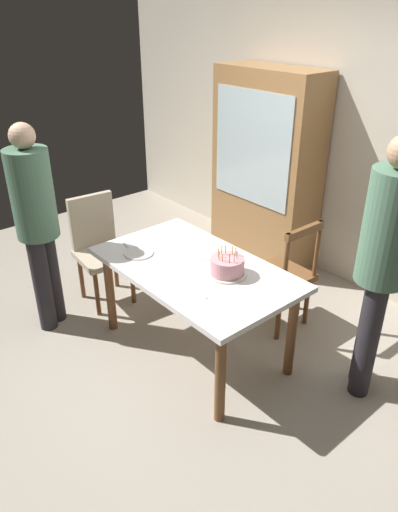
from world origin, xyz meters
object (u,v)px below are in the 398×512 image
object	(u,v)px
plate_near_celebrant	(139,253)
chair_spindle_back	(283,276)
person_celebrant	(36,218)
person_guest	(384,258)
chair_upholstered	(99,244)
china_cabinet	(266,169)
birthday_cake	(227,266)
plate_far_side	(208,253)
dining_table	(195,278)

from	to	relation	value
plate_near_celebrant	chair_spindle_back	world-z (taller)	chair_spindle_back
person_celebrant	person_guest	xyz separation A→B (m)	(2.11, 1.31, 0.06)
chair_upholstered	person_celebrant	world-z (taller)	person_celebrant
person_celebrant	china_cabinet	bearing A→B (deg)	82.58
birthday_cake	plate_far_side	distance (m)	0.34
chair_upholstered	person_guest	world-z (taller)	person_guest
person_guest	china_cabinet	bearing A→B (deg)	152.86
dining_table	chair_upholstered	distance (m)	1.15
chair_upholstered	china_cabinet	size ratio (longest dim) A/B	0.50
plate_near_celebrant	person_guest	xyz separation A→B (m)	(1.48, 0.82, 0.27)
chair_spindle_back	chair_upholstered	xyz separation A→B (m)	(-1.34, -0.90, 0.07)
dining_table	plate_near_celebrant	world-z (taller)	plate_near_celebrant
person_celebrant	person_guest	size ratio (longest dim) A/B	0.94
birthday_cake	person_celebrant	distance (m)	1.51
plate_near_celebrant	china_cabinet	world-z (taller)	china_cabinet
plate_far_side	chair_upholstered	distance (m)	1.14
plate_far_side	person_guest	bearing A→B (deg)	20.52
birthday_cake	plate_near_celebrant	bearing A→B (deg)	-155.89
dining_table	plate_near_celebrant	bearing A→B (deg)	-154.38
plate_far_side	chair_spindle_back	bearing A→B (deg)	64.15
person_celebrant	chair_spindle_back	bearing A→B (deg)	49.16
plate_far_side	china_cabinet	world-z (taller)	china_cabinet
chair_spindle_back	person_guest	world-z (taller)	person_guest
chair_upholstered	china_cabinet	world-z (taller)	china_cabinet
person_celebrant	china_cabinet	distance (m)	2.26
dining_table	person_celebrant	xyz separation A→B (m)	(-1.05, -0.68, 0.31)
plate_far_side	chair_spindle_back	world-z (taller)	chair_spindle_back
dining_table	plate_far_side	world-z (taller)	plate_far_side
chair_spindle_back	dining_table	bearing A→B (deg)	-104.53
chair_spindle_back	chair_upholstered	size ratio (longest dim) A/B	1.00
dining_table	person_guest	xyz separation A→B (m)	(1.06, 0.62, 0.38)
plate_near_celebrant	person_guest	bearing A→B (deg)	29.13
plate_near_celebrant	chair_upholstered	distance (m)	0.76
person_guest	china_cabinet	distance (m)	2.05
dining_table	china_cabinet	xyz separation A→B (m)	(-0.76, 1.56, 0.31)
plate_far_side	birthday_cake	bearing A→B (deg)	-18.51
birthday_cake	person_guest	size ratio (longest dim) A/B	0.16
person_celebrant	china_cabinet	size ratio (longest dim) A/B	0.88
plate_near_celebrant	chair_spindle_back	xyz separation A→B (m)	(0.61, 0.96, -0.29)
chair_upholstered	person_guest	size ratio (longest dim) A/B	0.53
china_cabinet	plate_far_side	bearing A→B (deg)	-63.31
person_celebrant	dining_table	bearing A→B (deg)	33.05
chair_spindle_back	person_guest	distance (m)	1.04
birthday_cake	dining_table	bearing A→B (deg)	-158.61
birthday_cake	plate_near_celebrant	world-z (taller)	birthday_cake
plate_far_side	person_celebrant	distance (m)	1.33
chair_upholstered	china_cabinet	bearing A→B (deg)	77.31
chair_spindle_back	china_cabinet	bearing A→B (deg)	140.13
chair_upholstered	person_guest	distance (m)	2.38
chair_upholstered	plate_far_side	bearing A→B (deg)	17.49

